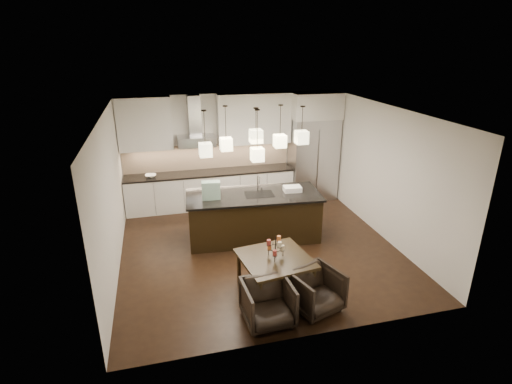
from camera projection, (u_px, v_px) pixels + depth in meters
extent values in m
cube|color=black|center=(258.00, 247.00, 8.30)|extent=(5.50, 5.50, 0.02)
cube|color=white|center=(259.00, 111.00, 7.28)|extent=(5.50, 5.50, 0.02)
cube|color=silver|center=(232.00, 148.00, 10.29)|extent=(5.50, 0.02, 2.80)
cube|color=silver|center=(311.00, 252.00, 5.29)|extent=(5.50, 0.02, 2.80)
cube|color=silver|center=(110.00, 196.00, 7.16)|extent=(0.02, 5.50, 2.80)
cube|color=silver|center=(385.00, 173.00, 8.42)|extent=(0.02, 5.50, 2.80)
cube|color=#B7B7BA|center=(313.00, 159.00, 10.54)|extent=(1.20, 0.72, 2.15)
cube|color=silver|center=(316.00, 105.00, 10.04)|extent=(1.26, 0.72, 0.65)
cube|color=silver|center=(211.00, 190.00, 10.19)|extent=(4.21, 0.62, 0.88)
cube|color=black|center=(210.00, 173.00, 10.02)|extent=(4.21, 0.66, 0.04)
cube|color=beige|center=(208.00, 157.00, 10.17)|extent=(4.21, 0.02, 0.63)
cube|color=silver|center=(144.00, 124.00, 9.35)|extent=(1.25, 0.35, 1.25)
cube|color=silver|center=(254.00, 119.00, 9.96)|extent=(1.85, 0.35, 1.25)
cube|color=#B7B7BA|center=(196.00, 141.00, 9.71)|extent=(0.90, 0.52, 0.24)
cube|color=#B7B7BA|center=(194.00, 115.00, 9.59)|extent=(0.30, 0.28, 0.96)
imported|color=silver|center=(151.00, 176.00, 9.63)|extent=(0.28, 0.28, 0.06)
cube|color=black|center=(253.00, 217.00, 8.54)|extent=(2.80, 1.30, 0.96)
cube|color=black|center=(253.00, 195.00, 8.36)|extent=(2.89, 1.40, 0.04)
cube|color=#1D6248|center=(211.00, 190.00, 8.06)|extent=(0.38, 0.23, 0.37)
cube|color=silver|center=(292.00, 189.00, 8.50)|extent=(0.39, 0.29, 0.11)
cylinder|color=beige|center=(282.00, 248.00, 6.59)|extent=(0.08, 0.08, 0.09)
cylinder|color=orange|center=(269.00, 247.00, 6.61)|extent=(0.08, 0.08, 0.09)
cylinder|color=maroon|center=(275.00, 253.00, 6.43)|extent=(0.08, 0.08, 0.09)
cylinder|color=orange|center=(279.00, 238.00, 6.59)|extent=(0.08, 0.08, 0.09)
cylinder|color=maroon|center=(269.00, 242.00, 6.47)|extent=(0.08, 0.08, 0.09)
cylinder|color=beige|center=(280.00, 244.00, 6.40)|extent=(0.08, 0.08, 0.09)
imported|color=black|center=(268.00, 303.00, 5.99)|extent=(0.75, 0.77, 0.67)
imported|color=black|center=(316.00, 290.00, 6.29)|extent=(0.92, 0.93, 0.68)
cube|color=beige|center=(205.00, 150.00, 7.73)|extent=(0.24, 0.24, 0.26)
cube|color=beige|center=(226.00, 144.00, 8.23)|extent=(0.24, 0.24, 0.26)
cube|color=beige|center=(256.00, 136.00, 7.92)|extent=(0.24, 0.24, 0.26)
cube|color=beige|center=(280.00, 141.00, 8.33)|extent=(0.24, 0.24, 0.26)
cube|color=beige|center=(302.00, 137.00, 8.14)|extent=(0.24, 0.24, 0.26)
cube|color=beige|center=(257.00, 154.00, 7.86)|extent=(0.24, 0.24, 0.26)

